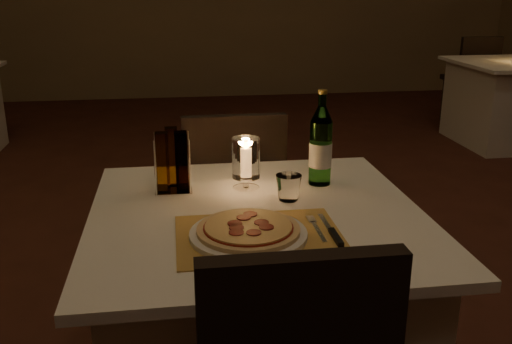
{
  "coord_description": "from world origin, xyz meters",
  "views": [
    {
      "loc": [
        -0.36,
        -2.32,
        1.4
      ],
      "look_at": [
        -0.13,
        -0.72,
        0.86
      ],
      "focal_mm": 40.0,
      "sensor_mm": 36.0,
      "label": 1
    }
  ],
  "objects": [
    {
      "name": "floor",
      "position": [
        0.0,
        0.0,
        -0.01
      ],
      "size": [
        8.0,
        10.0,
        0.02
      ],
      "primitive_type": "cube",
      "color": "#472017",
      "rests_on": "ground"
    },
    {
      "name": "main_table",
      "position": [
        -0.13,
        -0.74,
        0.37
      ],
      "size": [
        1.0,
        1.0,
        0.74
      ],
      "color": "silver",
      "rests_on": "ground"
    },
    {
      "name": "chair_far",
      "position": [
        -0.13,
        -0.03,
        0.55
      ],
      "size": [
        0.42,
        0.42,
        0.9
      ],
      "color": "black",
      "rests_on": "ground"
    },
    {
      "name": "placemat",
      "position": [
        -0.15,
        -0.92,
        0.74
      ],
      "size": [
        0.45,
        0.34,
        0.0
      ],
      "primitive_type": "cube",
      "color": "#B68A3F",
      "rests_on": "main_table"
    },
    {
      "name": "plate",
      "position": [
        -0.18,
        -0.92,
        0.75
      ],
      "size": [
        0.32,
        0.32,
        0.01
      ],
      "primitive_type": "cylinder",
      "color": "white",
      "rests_on": "placemat"
    },
    {
      "name": "pizza",
      "position": [
        -0.18,
        -0.92,
        0.77
      ],
      "size": [
        0.28,
        0.28,
        0.02
      ],
      "color": "#D8B77F",
      "rests_on": "plate"
    },
    {
      "name": "fork",
      "position": [
        0.02,
        -0.89,
        0.75
      ],
      "size": [
        0.02,
        0.18,
        0.0
      ],
      "color": "silver",
      "rests_on": "placemat"
    },
    {
      "name": "knife",
      "position": [
        0.05,
        -0.95,
        0.75
      ],
      "size": [
        0.02,
        0.22,
        0.01
      ],
      "color": "black",
      "rests_on": "placemat"
    },
    {
      "name": "tumbler",
      "position": [
        -0.01,
        -0.66,
        0.78
      ],
      "size": [
        0.08,
        0.08,
        0.08
      ],
      "primitive_type": null,
      "color": "white",
      "rests_on": "main_table"
    },
    {
      "name": "water_bottle",
      "position": [
        0.12,
        -0.52,
        0.87
      ],
      "size": [
        0.08,
        0.08,
        0.32
      ],
      "color": "#6CB15F",
      "rests_on": "main_table"
    },
    {
      "name": "hurricane_candle",
      "position": [
        -0.13,
        -0.54,
        0.84
      ],
      "size": [
        0.09,
        0.09,
        0.18
      ],
      "color": "white",
      "rests_on": "main_table"
    },
    {
      "name": "cruet_caddy",
      "position": [
        -0.37,
        -0.52,
        0.84
      ],
      "size": [
        0.12,
        0.12,
        0.21
      ],
      "color": "white",
      "rests_on": "main_table"
    },
    {
      "name": "neighbor_table_right",
      "position": [
        2.64,
        2.35,
        0.37
      ],
      "size": [
        1.0,
        1.0,
        0.74
      ],
      "color": "silver",
      "rests_on": "ground"
    },
    {
      "name": "neighbor_chair_rb",
      "position": [
        2.64,
        3.06,
        0.55
      ],
      "size": [
        0.42,
        0.42,
        0.9
      ],
      "color": "black",
      "rests_on": "ground"
    }
  ]
}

